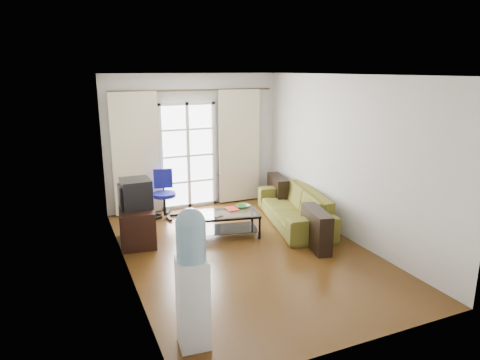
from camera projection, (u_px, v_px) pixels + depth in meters
name	position (u px, v px, depth m)	size (l,w,h in m)	color
floor	(246.00, 251.00, 6.72)	(5.20, 5.20, 0.00)	#563514
ceiling	(247.00, 75.00, 6.04)	(5.20, 5.20, 0.00)	white
wall_back	(194.00, 141.00, 8.69)	(3.60, 0.02, 2.70)	silver
wall_front	(358.00, 224.00, 4.07)	(3.60, 0.02, 2.70)	silver
wall_left	(123.00, 180.00, 5.69)	(0.02, 5.20, 2.70)	silver
wall_right	(345.00, 158.00, 7.07)	(0.02, 5.20, 2.70)	silver
french_door	(188.00, 156.00, 8.65)	(1.16, 0.06, 2.15)	white
curtain_rod	(194.00, 90.00, 8.34)	(0.04, 0.04, 3.30)	#4C3F2D
curtain_left	(136.00, 154.00, 8.16)	(0.90, 0.07, 2.35)	beige
curtain_right	(239.00, 146.00, 8.98)	(0.90, 0.07, 2.35)	beige
radiator	(232.00, 187.00, 9.16)	(0.64, 0.12, 0.64)	#98989B
sofa	(294.00, 207.00, 7.85)	(1.30, 2.32, 0.64)	brown
coffee_table	(228.00, 221.00, 7.29)	(1.11, 0.77, 0.41)	silver
bowl	(243.00, 206.00, 7.51)	(0.28, 0.28, 0.06)	#328A47
book	(227.00, 210.00, 7.37)	(0.19, 0.25, 0.02)	maroon
remote	(219.00, 216.00, 7.05)	(0.15, 0.04, 0.02)	black
tv_stand	(137.00, 225.00, 6.98)	(0.55, 0.82, 0.60)	black
crt_tv	(135.00, 193.00, 6.90)	(0.52, 0.50, 0.46)	black
task_chair	(165.00, 203.00, 8.24)	(0.73, 0.73, 0.91)	black
water_cooler	(192.00, 276.00, 4.25)	(0.34, 0.33, 1.49)	white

